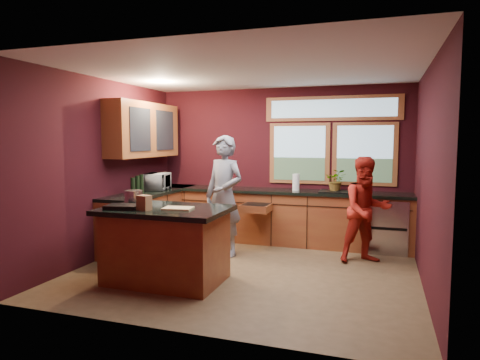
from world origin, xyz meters
The scene contains 14 objects.
floor centered at (0.00, 0.00, 0.00)m, with size 4.50×4.50×0.00m, color brown.
room_shell centered at (-0.60, 0.32, 1.80)m, with size 4.52×4.02×2.71m.
back_counter centered at (0.20, 1.70, 0.46)m, with size 4.50×0.64×0.93m.
left_counter centered at (-1.95, 0.85, 0.47)m, with size 0.64×2.30×0.93m.
island centered at (-0.82, -0.75, 0.48)m, with size 1.55×1.05×0.95m.
person_grey centered at (-0.56, 0.66, 0.93)m, with size 0.68×0.44×1.86m, color slate.
person_red centered at (1.54, 0.94, 0.77)m, with size 0.75×0.59×1.55m, color #9E1B12.
microwave centered at (-1.92, 1.01, 1.07)m, with size 0.52×0.35×0.29m, color #999999.
potted_plant centered at (1.02, 1.75, 1.12)m, with size 0.33×0.29×0.37m, color #999999.
paper_towel centered at (0.35, 1.70, 1.07)m, with size 0.12×0.12×0.28m, color white.
cutting_board centered at (-0.62, -0.80, 0.95)m, with size 0.35×0.25×0.02m, color tan.
stock_pot centered at (-1.37, -0.60, 1.03)m, with size 0.24×0.24×0.18m, color #B5B5BA.
paper_bag centered at (-0.97, -1.00, 1.03)m, with size 0.15×0.12×0.18m, color brown.
black_tray centered at (-1.27, -1.00, 0.97)m, with size 0.40×0.28×0.05m, color black.
Camera 1 is at (1.73, -5.46, 1.79)m, focal length 32.00 mm.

